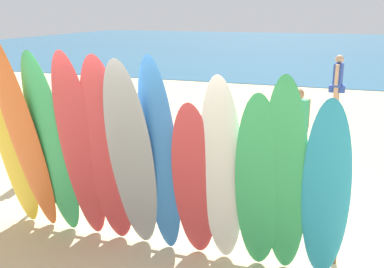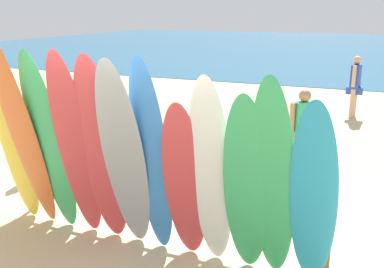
{
  "view_description": "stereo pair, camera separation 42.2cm",
  "coord_description": "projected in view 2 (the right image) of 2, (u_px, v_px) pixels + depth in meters",
  "views": [
    {
      "loc": [
        2.09,
        -4.99,
        2.89
      ],
      "look_at": [
        0.0,
        1.03,
        1.11
      ],
      "focal_mm": 42.01,
      "sensor_mm": 36.0,
      "label": 1
    },
    {
      "loc": [
        2.48,
        -4.84,
        2.89
      ],
      "look_at": [
        0.0,
        1.03,
        1.11
      ],
      "focal_mm": 42.01,
      "sensor_mm": 36.0,
      "label": 2
    }
  ],
  "objects": [
    {
      "name": "beachgoer_photographing",
      "position": [
        355.0,
        82.0,
        12.16
      ],
      "size": [
        0.44,
        0.63,
        1.68
      ],
      "rotation": [
        0.0,
        0.0,
        4.6
      ],
      "color": "tan",
      "rests_on": "ground"
    },
    {
      "name": "surfboard_red_4",
      "position": [
        102.0,
        153.0,
        5.37
      ],
      "size": [
        0.62,
        0.68,
        2.45
      ],
      "primitive_type": "ellipsoid",
      "rotation": [
        0.23,
        0.0,
        0.09
      ],
      "color": "#D13D42",
      "rests_on": "ground"
    },
    {
      "name": "beachgoer_by_water",
      "position": [
        303.0,
        127.0,
        7.88
      ],
      "size": [
        0.41,
        0.47,
        1.56
      ],
      "rotation": [
        0.0,
        0.0,
        0.87
      ],
      "color": "#9E704C",
      "rests_on": "ground"
    },
    {
      "name": "surfboard_red_7",
      "position": [
        185.0,
        183.0,
        5.07
      ],
      "size": [
        0.54,
        0.57,
        1.98
      ],
      "primitive_type": "ellipsoid",
      "rotation": [
        0.24,
        0.0,
        0.05
      ],
      "color": "#D13D42",
      "rests_on": "ground"
    },
    {
      "name": "beachgoer_near_rack",
      "position": [
        47.0,
        123.0,
        8.21
      ],
      "size": [
        0.4,
        0.57,
        1.53
      ],
      "rotation": [
        0.0,
        0.0,
        1.75
      ],
      "color": "beige",
      "rests_on": "ground"
    },
    {
      "name": "beach_chair_striped",
      "position": [
        90.0,
        132.0,
        9.3
      ],
      "size": [
        0.64,
        0.81,
        0.8
      ],
      "rotation": [
        0.0,
        0.0,
        -0.21
      ],
      "color": "#B7B7BC",
      "rests_on": "ground"
    },
    {
      "name": "surfboard_orange_1",
      "position": [
        23.0,
        134.0,
        5.69
      ],
      "size": [
        0.54,
        0.83,
        2.71
      ],
      "primitive_type": "ellipsoid",
      "rotation": [
        0.27,
        0.0,
        -0.09
      ],
      "color": "orange",
      "rests_on": "ground"
    },
    {
      "name": "surfboard_green_9",
      "position": [
        247.0,
        188.0,
        4.72
      ],
      "size": [
        0.54,
        0.63,
        2.14
      ],
      "primitive_type": "ellipsoid",
      "rotation": [
        0.25,
        0.0,
        0.05
      ],
      "color": "#38B266",
      "rests_on": "ground"
    },
    {
      "name": "surfboard_white_8",
      "position": [
        211.0,
        175.0,
        4.88
      ],
      "size": [
        0.49,
        0.6,
        2.29
      ],
      "primitive_type": "ellipsoid",
      "rotation": [
        0.22,
        0.0,
        0.02
      ],
      "color": "white",
      "rests_on": "ground"
    },
    {
      "name": "surfboard_red_3",
      "position": [
        76.0,
        149.0,
        5.48
      ],
      "size": [
        0.56,
        0.75,
        2.49
      ],
      "primitive_type": "ellipsoid",
      "rotation": [
        0.25,
        0.0,
        0.09
      ],
      "color": "#D13D42",
      "rests_on": "ground"
    },
    {
      "name": "beach_chair_blue",
      "position": [
        45.0,
        126.0,
        9.78
      ],
      "size": [
        0.59,
        0.81,
        0.79
      ],
      "rotation": [
        0.0,
        0.0,
        -0.12
      ],
      "color": "#B7B7BC",
      "rests_on": "ground"
    },
    {
      "name": "surfboard_green_10",
      "position": [
        273.0,
        184.0,
        4.58
      ],
      "size": [
        0.5,
        0.69,
        2.33
      ],
      "primitive_type": "ellipsoid",
      "rotation": [
        0.26,
        0.0,
        -0.04
      ],
      "color": "#38B266",
      "rests_on": "ground"
    },
    {
      "name": "ground",
      "position": [
        315.0,
        82.0,
        18.42
      ],
      "size": [
        60.0,
        60.0,
        0.0
      ],
      "primitive_type": "plane",
      "color": "#D3BC8C"
    },
    {
      "name": "surfboard_teal_11",
      "position": [
        313.0,
        199.0,
        4.45
      ],
      "size": [
        0.49,
        0.66,
        2.14
      ],
      "primitive_type": "ellipsoid",
      "rotation": [
        0.27,
        0.0,
        -0.01
      ],
      "color": "#289EC6",
      "rests_on": "ground"
    },
    {
      "name": "surfboard_green_2",
      "position": [
        50.0,
        145.0,
        5.66
      ],
      "size": [
        0.57,
        0.66,
        2.46
      ],
      "primitive_type": "ellipsoid",
      "rotation": [
        0.22,
        0.0,
        -0.06
      ],
      "color": "#38B266",
      "rests_on": "ground"
    },
    {
      "name": "surfboard_yellow_0",
      "position": [
        12.0,
        129.0,
        5.96
      ],
      "size": [
        0.61,
        0.55,
        2.71
      ],
      "primitive_type": "ellipsoid",
      "rotation": [
        0.17,
        0.0,
        -0.07
      ],
      "color": "yellow",
      "rests_on": "ground"
    },
    {
      "name": "surfboard_rack",
      "position": [
        161.0,
        197.0,
        5.86
      ],
      "size": [
        4.37,
        0.07,
        0.62
      ],
      "color": "brown",
      "rests_on": "ground"
    },
    {
      "name": "ocean_water",
      "position": [
        350.0,
        47.0,
        34.8
      ],
      "size": [
        60.0,
        40.0,
        0.02
      ],
      "primitive_type": "cube",
      "color": "#235B7F",
      "rests_on": "ground"
    },
    {
      "name": "surfboard_blue_6",
      "position": [
        152.0,
        159.0,
        5.15
      ],
      "size": [
        0.51,
        0.55,
        2.45
      ],
      "primitive_type": "ellipsoid",
      "rotation": [
        0.19,
        0.0,
        -0.08
      ],
      "color": "#337AD1",
      "rests_on": "ground"
    },
    {
      "name": "surfboard_grey_5",
      "position": [
        124.0,
        158.0,
        5.24
      ],
      "size": [
        0.57,
        0.68,
        2.41
      ],
      "primitive_type": "ellipsoid",
      "rotation": [
        0.25,
        0.0,
        0.01
      ],
      "color": "#999EA3",
      "rests_on": "ground"
    }
  ]
}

